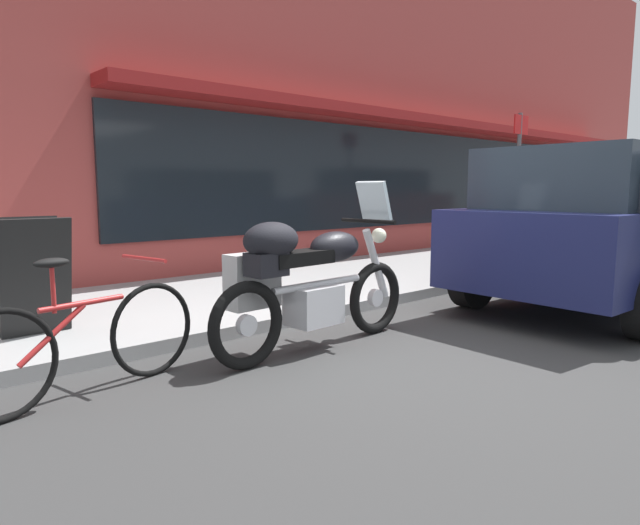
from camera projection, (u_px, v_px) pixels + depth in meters
ground_plane at (398, 349)px, 4.66m from camera, size 80.00×80.00×0.00m
storefront_building at (436, 83)px, 11.42m from camera, size 20.33×0.90×7.20m
sidewalk_curb at (566, 246)px, 12.56m from camera, size 30.00×2.93×0.12m
touring_motorcycle at (304, 279)px, 4.53m from camera, size 2.17×0.62×1.41m
parked_bicycle at (84, 341)px, 3.55m from camera, size 1.69×0.52×0.93m
parked_minivan at (613, 225)px, 6.39m from camera, size 4.56×2.15×1.76m
sandwich_board_sign at (33, 276)px, 4.64m from camera, size 0.55×0.42×0.98m
parking_sign_pole at (518, 174)px, 9.55m from camera, size 0.44×0.07×2.51m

